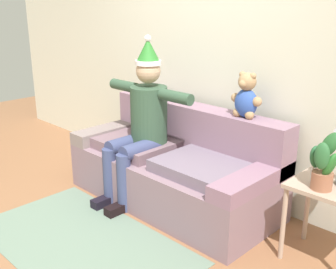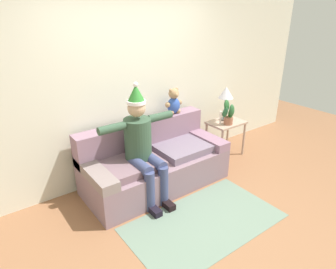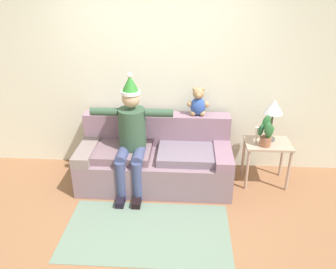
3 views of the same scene
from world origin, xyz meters
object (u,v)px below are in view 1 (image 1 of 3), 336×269
Objects in this scene: couch at (176,167)px; side_table at (334,200)px; person_seated at (141,120)px; teddy_bear at (246,97)px; potted_plant at (324,164)px; candle_tall at (314,162)px.

side_table is (1.45, 0.04, 0.16)m from couch.
teddy_bear is (0.82, 0.43, 0.27)m from person_seated.
couch is 3.31× the size of side_table.
potted_plant is (0.84, -0.31, -0.27)m from teddy_bear.
couch is at bearing 177.97° from potted_plant.
potted_plant is 0.13m from candle_tall.
couch is 0.54m from person_seated.
candle_tall is at bearing 0.88° from couch.
person_seated is 1.67m from potted_plant.
candle_tall is (-0.10, 0.07, -0.03)m from potted_plant.
potted_plant is (1.38, -0.05, 0.43)m from couch.
candle_tall is at bearing 145.27° from potted_plant.
candle_tall is (0.74, -0.24, -0.30)m from teddy_bear.
candle_tall is at bearing 6.87° from person_seated.
teddy_bear is at bearing 27.76° from person_seated.
teddy_bear is 1.74× the size of candle_tall.
potted_plant is (1.66, 0.12, 0.00)m from person_seated.
teddy_bear is 0.94m from potted_plant.
person_seated reaches higher than couch.
couch is 1.45m from potted_plant.
teddy_bear is at bearing 25.88° from couch.
person_seated is (-0.28, -0.17, 0.43)m from couch.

